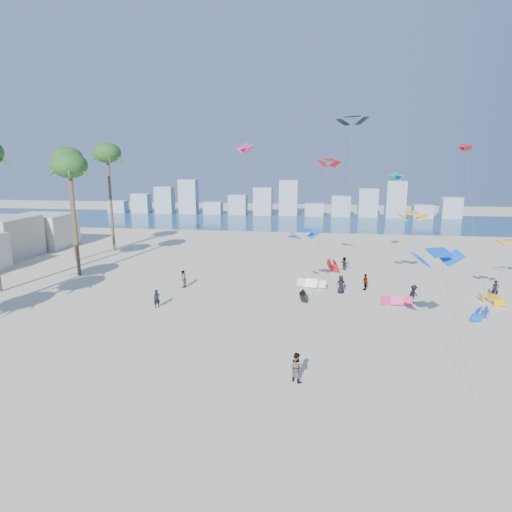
# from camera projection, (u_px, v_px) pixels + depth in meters

# --- Properties ---
(ground) EXTENTS (220.00, 220.00, 0.00)m
(ground) POSITION_uv_depth(u_px,v_px,m) (165.00, 390.00, 24.84)
(ground) COLOR beige
(ground) RESTS_ON ground
(ocean) EXTENTS (220.00, 220.00, 0.00)m
(ocean) POSITION_uv_depth(u_px,v_px,m) (279.00, 221.00, 94.40)
(ocean) COLOR navy
(ocean) RESTS_ON ground
(kitesurfer_near) EXTENTS (0.72, 0.67, 1.66)m
(kitesurfer_near) POSITION_uv_depth(u_px,v_px,m) (157.00, 299.00, 38.54)
(kitesurfer_near) COLOR black
(kitesurfer_near) RESTS_ON ground
(kitesurfer_mid) EXTENTS (1.12, 1.06, 1.82)m
(kitesurfer_mid) POSITION_uv_depth(u_px,v_px,m) (296.00, 367.00, 25.64)
(kitesurfer_mid) COLOR gray
(kitesurfer_mid) RESTS_ON ground
(kitesurfers_far) EXTENTS (31.61, 13.23, 1.85)m
(kitesurfers_far) POSITION_uv_depth(u_px,v_px,m) (339.00, 281.00, 44.20)
(kitesurfers_far) COLOR black
(kitesurfers_far) RESTS_ON ground
(grounded_kites) EXTENTS (19.64, 18.40, 1.09)m
(grounded_kites) POSITION_uv_depth(u_px,v_px,m) (375.00, 287.00, 43.22)
(grounded_kites) COLOR black
(grounded_kites) RESTS_ON ground
(flying_kites) EXTENTS (31.57, 34.46, 18.40)m
(flying_kites) POSITION_uv_depth(u_px,v_px,m) (377.00, 173.00, 42.64)
(flying_kites) COLOR blue
(flying_kites) RESTS_ON ground
(palm_row) EXTENTS (8.38, 44.80, 15.44)m
(palm_row) POSITION_uv_depth(u_px,v_px,m) (4.00, 173.00, 40.89)
(palm_row) COLOR brown
(palm_row) RESTS_ON ground
(distant_skyline) EXTENTS (85.00, 3.00, 8.40)m
(distant_skyline) POSITION_uv_depth(u_px,v_px,m) (278.00, 202.00, 103.56)
(distant_skyline) COLOR #9EADBF
(distant_skyline) RESTS_ON ground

